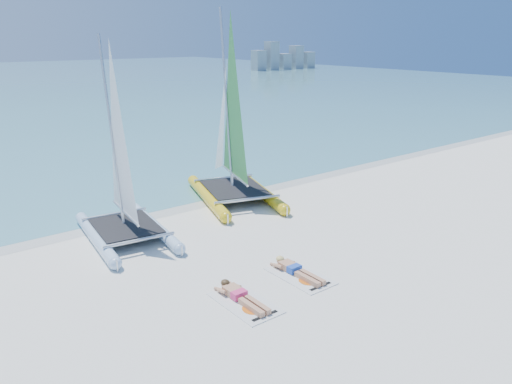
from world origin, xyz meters
TOP-DOWN VIEW (x-y plane):
  - ground at (0.00, 0.00)m, footprint 140.00×140.00m
  - wet_sand_strip at (0.00, 5.50)m, footprint 140.00×1.40m
  - distant_skyline at (53.71, 62.00)m, footprint 14.00×2.00m
  - catamaran_blue at (-2.86, 3.97)m, footprint 2.76×4.86m
  - catamaran_yellow at (2.19, 5.45)m, footprint 4.05×5.87m
  - towel_a at (-2.34, -1.60)m, footprint 1.00×1.85m
  - sunbather_a at (-2.34, -1.41)m, footprint 0.37×1.73m
  - towel_b at (-0.37, -1.39)m, footprint 1.00×1.85m
  - sunbather_b at (-0.37, -1.20)m, footprint 0.37×1.73m

SIDE VIEW (x-z plane):
  - ground at x=0.00m, z-range 0.00..0.00m
  - wet_sand_strip at x=0.00m, z-range 0.00..0.01m
  - towel_a at x=-2.34m, z-range 0.00..0.02m
  - towel_b at x=-0.37m, z-range 0.00..0.02m
  - sunbather_a at x=-2.34m, z-range -0.01..0.25m
  - sunbather_b at x=-0.37m, z-range -0.01..0.25m
  - catamaran_blue at x=-2.86m, z-range -1.27..5.04m
  - distant_skyline at x=53.71m, z-range -0.56..4.44m
  - catamaran_yellow at x=2.19m, z-range -1.35..5.95m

